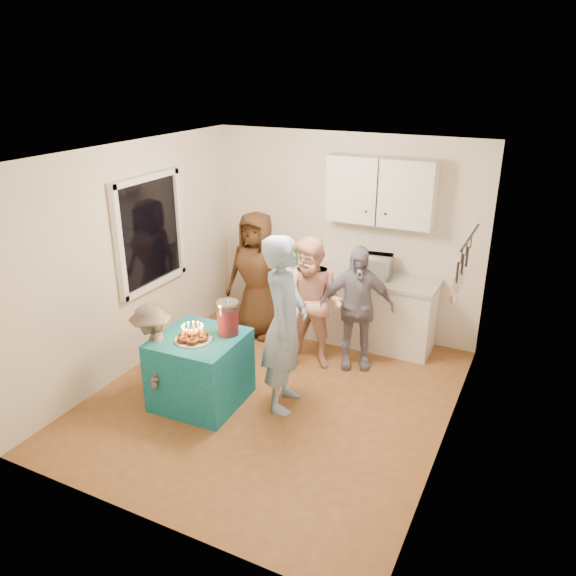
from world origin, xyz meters
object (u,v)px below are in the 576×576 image
at_px(microwave, 371,266).
at_px(child_near_left, 154,355).
at_px(counter, 348,307).
at_px(woman_back_left, 257,275).
at_px(party_table, 201,369).
at_px(woman_back_center, 312,304).
at_px(punch_jar, 228,319).
at_px(woman_back_right, 356,307).
at_px(man_birthday, 285,325).

bearing_deg(microwave, child_near_left, -131.37).
relative_size(counter, child_near_left, 1.97).
height_order(microwave, woman_back_left, woman_back_left).
xyz_separation_m(counter, party_table, (-0.86, -2.10, -0.05)).
relative_size(woman_back_center, child_near_left, 1.41).
distance_m(microwave, woman_back_center, 0.98).
relative_size(punch_jar, woman_back_center, 0.22).
xyz_separation_m(counter, child_near_left, (-1.28, -2.31, 0.13)).
relative_size(party_table, child_near_left, 0.76).
height_order(punch_jar, woman_back_right, woman_back_right).
height_order(counter, child_near_left, child_near_left).
distance_m(counter, woman_back_center, 0.93).
xyz_separation_m(counter, punch_jar, (-0.62, -1.89, 0.50)).
xyz_separation_m(party_table, woman_back_left, (-0.25, 1.68, 0.45)).
xyz_separation_m(man_birthday, woman_back_left, (-1.07, 1.35, -0.10)).
distance_m(microwave, man_birthday, 1.79).
distance_m(counter, punch_jar, 2.05).
bearing_deg(punch_jar, man_birthday, 12.54).
relative_size(woman_back_right, child_near_left, 1.34).
bearing_deg(counter, man_birthday, -91.19).
xyz_separation_m(party_table, man_birthday, (0.82, 0.33, 0.55)).
distance_m(woman_back_left, child_near_left, 1.92).
bearing_deg(woman_back_left, counter, 19.78).
relative_size(microwave, man_birthday, 0.26).
distance_m(punch_jar, woman_back_right, 1.58).
bearing_deg(child_near_left, man_birthday, 72.35).
relative_size(woman_back_left, woman_back_center, 1.06).
bearing_deg(party_table, woman_back_left, 98.54).
bearing_deg(party_table, punch_jar, 40.88).
height_order(punch_jar, woman_back_left, woman_back_left).
relative_size(punch_jar, woman_back_right, 0.23).
height_order(woman_back_left, woman_back_right, woman_back_left).
bearing_deg(man_birthday, microwave, -22.70).
bearing_deg(punch_jar, woman_back_left, 108.30).
xyz_separation_m(party_table, woman_back_right, (1.18, 1.45, 0.37)).
height_order(microwave, woman_back_right, woman_back_right).
bearing_deg(microwave, party_table, -125.81).
bearing_deg(microwave, woman_back_right, -93.34).
xyz_separation_m(man_birthday, woman_back_center, (-0.10, 0.91, -0.14)).
bearing_deg(microwave, woman_back_left, -170.72).
distance_m(counter, man_birthday, 1.83).
bearing_deg(punch_jar, party_table, -139.12).
bearing_deg(woman_back_right, punch_jar, -149.88).
distance_m(counter, woman_back_right, 0.79).
height_order(party_table, punch_jar, punch_jar).
bearing_deg(woman_back_right, woman_back_center, -178.56).
bearing_deg(child_near_left, woman_back_right, 94.57).
height_order(man_birthday, child_near_left, man_birthday).
bearing_deg(counter, woman_back_left, -159.54).
xyz_separation_m(man_birthday, woman_back_right, (0.36, 1.12, -0.18)).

